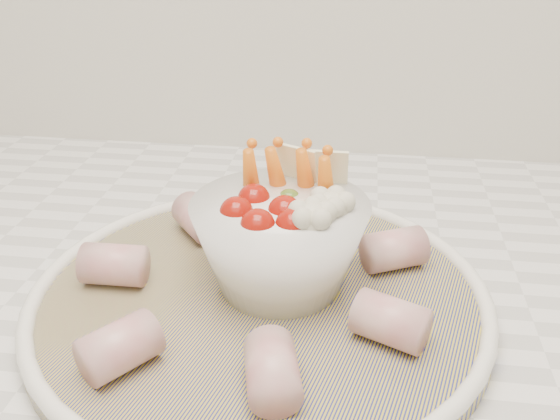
# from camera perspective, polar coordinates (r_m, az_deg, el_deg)

# --- Properties ---
(serving_platter) EXTENTS (0.41, 0.41, 0.02)m
(serving_platter) POSITION_cam_1_polar(r_m,az_deg,el_deg) (0.47, -1.87, -7.93)
(serving_platter) COLOR navy
(serving_platter) RESTS_ON kitchen_counter
(veggie_bowl) EXTENTS (0.13, 0.13, 0.10)m
(veggie_bowl) POSITION_cam_1_polar(r_m,az_deg,el_deg) (0.46, 0.10, -2.69)
(veggie_bowl) COLOR white
(veggie_bowl) RESTS_ON serving_platter
(cured_meat_rolls) EXTENTS (0.26, 0.27, 0.03)m
(cured_meat_rolls) POSITION_cam_1_polar(r_m,az_deg,el_deg) (0.46, -2.00, -5.83)
(cured_meat_rolls) COLOR #B9545A
(cured_meat_rolls) RESTS_ON serving_platter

